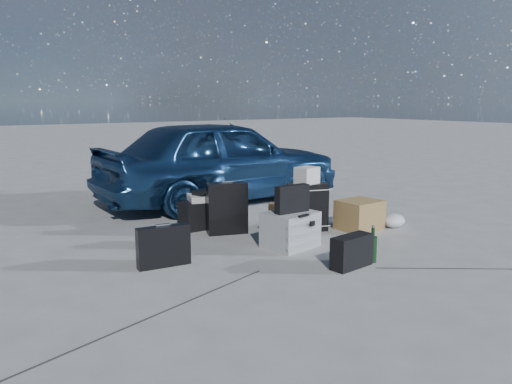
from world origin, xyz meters
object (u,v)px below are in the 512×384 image
briefcase (164,246)px  cardboard_box (359,215)px  car (221,160)px  suitcase_right (307,207)px  duffel_bag (207,214)px  green_bottle (372,245)px  pelican_case (290,229)px  suitcase_left (227,208)px

briefcase → cardboard_box: size_ratio=1.05×
car → suitcase_right: 2.04m
suitcase_right → car: bearing=106.8°
duffel_bag → green_bottle: (0.65, -2.00, 0.01)m
pelican_case → duffel_bag: pelican_case is taller
briefcase → green_bottle: bearing=-24.8°
briefcase → duffel_bag: size_ratio=0.75×
suitcase_right → duffel_bag: 1.18m
car → green_bottle: size_ratio=10.95×
cardboard_box → pelican_case: bearing=-173.8°
duffel_bag → cardboard_box: 1.78m
briefcase → suitcase_left: (1.05, 0.66, 0.10)m
car → pelican_case: 2.50m
car → green_bottle: car is taller
duffel_bag → cardboard_box: (1.42, -1.07, 0.01)m
car → cardboard_box: (0.53, -2.28, -0.45)m
suitcase_right → cardboard_box: bearing=-8.3°
briefcase → duffel_bag: bearing=51.7°
green_bottle → car: bearing=85.7°
pelican_case → cardboard_box: pelican_case is taller
briefcase → cardboard_box: (2.42, -0.02, -0.02)m
duffel_bag → green_bottle: green_bottle is taller
cardboard_box → duffel_bag: bearing=143.1°
duffel_bag → suitcase_right: bearing=-43.9°
briefcase → suitcase_right: bearing=13.0°
suitcase_right → suitcase_left: bearing=170.8°
briefcase → pelican_case: bearing=-0.6°
suitcase_left → suitcase_right: bearing=-9.1°
duffel_bag → cardboard_box: size_ratio=1.40×
briefcase → duffel_bag: 1.45m
car → pelican_case: size_ratio=7.29×
green_bottle → pelican_case: bearing=111.7°
pelican_case → suitcase_right: 0.67m
pelican_case → briefcase: (-1.32, 0.14, 0.01)m
pelican_case → suitcase_right: size_ratio=0.90×
car → duffel_bag: car is taller
suitcase_right → cardboard_box: size_ratio=1.21×
suitcase_left → suitcase_right: 0.91m
duffel_bag → briefcase: bearing=-134.8°
cardboard_box → green_bottle: 1.21m
pelican_case → briefcase: 1.33m
green_bottle → suitcase_left: bearing=110.3°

